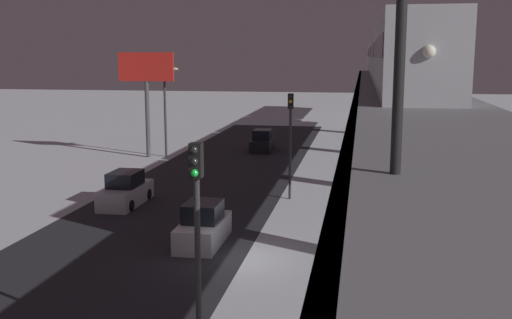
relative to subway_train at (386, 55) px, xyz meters
name	(u,v)px	position (x,y,z in m)	size (l,w,h in m)	color
ground_plane	(239,259)	(7.11, 33.63, -8.65)	(240.00, 240.00, 0.00)	silver
avenue_asphalt	(123,252)	(12.39, 33.63, -8.65)	(11.00, 99.43, 0.01)	#28282D
elevated_railway	(414,126)	(0.09, 33.63, -2.75)	(5.00, 99.43, 6.87)	slate
subway_train	(386,55)	(0.00, 0.00, 0.00)	(2.94, 74.07, 3.40)	#B7BABF
sedan_white	(126,191)	(15.59, 25.34, -7.86)	(1.91, 4.61, 1.97)	silver
sedan_white_2	(203,227)	(9.19, 31.77, -7.85)	(1.80, 4.11, 1.97)	silver
sedan_black	(262,142)	(10.99, 4.13, -7.85)	(1.80, 4.08, 1.97)	black
traffic_light_near	(197,226)	(6.29, 43.02, -4.45)	(0.32, 0.44, 6.40)	#2D2D2D
traffic_light_mid	(290,131)	(6.29, 22.30, -4.45)	(0.32, 0.44, 6.40)	#2D2D2D
commercial_billboard	(146,77)	(20.09, 9.17, -1.82)	(4.80, 0.36, 8.90)	#4C4C51
street_lamp_far	(167,101)	(18.46, 8.63, -3.84)	(1.35, 0.44, 7.65)	#38383D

